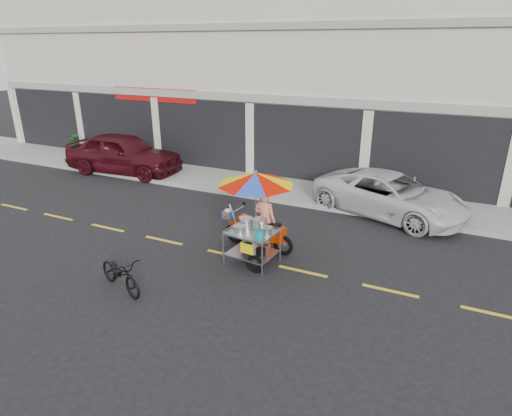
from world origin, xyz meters
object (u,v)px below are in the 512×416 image
at_px(near_bicycle, 120,273).
at_px(food_vendor_rig, 258,203).
at_px(maroon_sedan, 124,153).
at_px(white_pickup, 389,195).

height_order(near_bicycle, food_vendor_rig, food_vendor_rig).
height_order(maroon_sedan, food_vendor_rig, food_vendor_rig).
bearing_deg(near_bicycle, food_vendor_rig, -19.32).
relative_size(white_pickup, food_vendor_rig, 2.00).
relative_size(maroon_sedan, white_pickup, 1.03).
bearing_deg(maroon_sedan, near_bicycle, -143.73).
bearing_deg(food_vendor_rig, maroon_sedan, 156.94).
xyz_separation_m(white_pickup, food_vendor_rig, (-2.46, -4.37, 0.82)).
distance_m(near_bicycle, food_vendor_rig, 3.49).
relative_size(near_bicycle, food_vendor_rig, 0.64).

